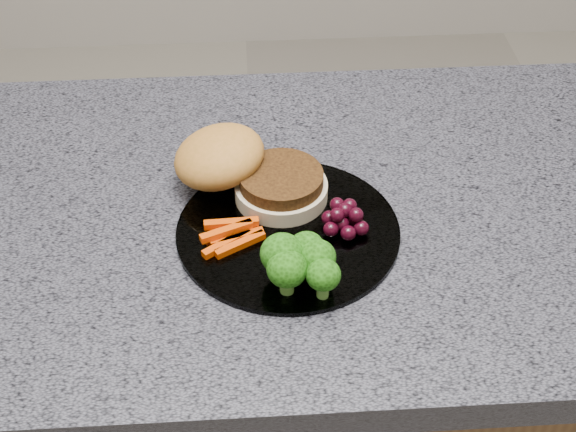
# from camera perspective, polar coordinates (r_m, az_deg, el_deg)

# --- Properties ---
(island_cabinet) EXTENTS (1.20, 0.60, 0.86)m
(island_cabinet) POSITION_cam_1_polar(r_m,az_deg,el_deg) (1.33, -1.48, -14.80)
(island_cabinet) COLOR #52371C
(island_cabinet) RESTS_ON ground
(countertop) EXTENTS (1.20, 0.60, 0.04)m
(countertop) POSITION_cam_1_polar(r_m,az_deg,el_deg) (0.98, -1.93, -0.14)
(countertop) COLOR #53525D
(countertop) RESTS_ON island_cabinet
(plate) EXTENTS (0.26, 0.26, 0.01)m
(plate) POSITION_cam_1_polar(r_m,az_deg,el_deg) (0.93, 0.00, -1.06)
(plate) COLOR white
(plate) RESTS_ON countertop
(burger) EXTENTS (0.21, 0.17, 0.06)m
(burger) POSITION_cam_1_polar(r_m,az_deg,el_deg) (0.97, -3.36, 3.29)
(burger) COLOR #C5B18B
(burger) RESTS_ON plate
(carrot_sticks) EXTENTS (0.08, 0.06, 0.02)m
(carrot_sticks) POSITION_cam_1_polar(r_m,az_deg,el_deg) (0.91, -4.01, -1.37)
(carrot_sticks) COLOR #CB3D03
(carrot_sticks) RESTS_ON plate
(broccoli) EXTENTS (0.08, 0.08, 0.06)m
(broccoli) POSITION_cam_1_polar(r_m,az_deg,el_deg) (0.85, 0.82, -3.18)
(broccoli) COLOR #558A32
(broccoli) RESTS_ON plate
(grape_bunch) EXTENTS (0.05, 0.05, 0.03)m
(grape_bunch) POSITION_cam_1_polar(r_m,az_deg,el_deg) (0.92, 4.04, -0.14)
(grape_bunch) COLOR black
(grape_bunch) RESTS_ON plate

